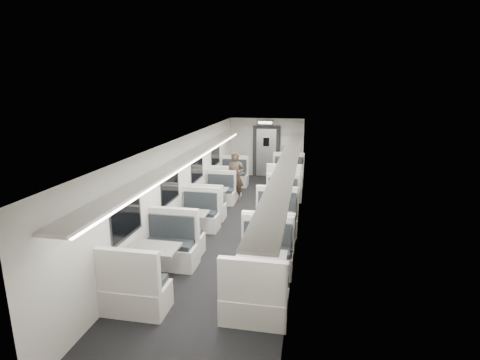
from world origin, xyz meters
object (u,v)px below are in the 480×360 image
at_px(booth_left_d, 154,266).
at_px(booth_right_d, 261,274).
at_px(booth_left_a, 230,181).
at_px(booth_left_b, 214,199).
at_px(passenger, 235,177).
at_px(booth_left_c, 191,226).
at_px(exit_sign, 265,122).
at_px(booth_right_c, 273,230).
at_px(booth_right_b, 280,206).
at_px(vestibule_door, 266,152).
at_px(booth_right_a, 286,181).

bearing_deg(booth_left_d, booth_right_d, 2.39).
xyz_separation_m(booth_left_a, booth_left_b, (0.00, -2.18, -0.02)).
height_order(booth_left_d, passenger, passenger).
distance_m(booth_left_c, exit_sign, 6.83).
xyz_separation_m(booth_left_b, booth_right_d, (2.00, -4.39, 0.04)).
height_order(booth_right_c, passenger, passenger).
bearing_deg(booth_right_b, booth_left_a, 129.22).
relative_size(booth_left_a, booth_right_c, 0.94).
height_order(booth_right_c, vestibule_door, vestibule_door).
height_order(booth_left_b, booth_left_c, booth_left_c).
height_order(booth_right_b, exit_sign, exit_sign).
xyz_separation_m(booth_right_d, vestibule_door, (-1.00, 9.05, 0.65)).
xyz_separation_m(booth_right_d, exit_sign, (-1.00, 8.57, 1.89)).
xyz_separation_m(booth_right_a, exit_sign, (-1.00, 1.83, 1.86)).
height_order(booth_left_c, booth_right_d, booth_right_d).
bearing_deg(booth_right_a, booth_left_a, -175.21).
xyz_separation_m(booth_left_d, booth_right_b, (2.00, 4.20, -0.04)).
distance_m(booth_right_b, booth_right_c, 2.00).
xyz_separation_m(booth_left_b, booth_right_b, (2.00, -0.27, 0.01)).
bearing_deg(exit_sign, booth_right_a, -61.37).
relative_size(booth_left_b, vestibule_door, 0.93).
bearing_deg(booth_left_d, booth_right_a, 73.65).
bearing_deg(booth_left_d, vestibule_door, 83.75).
bearing_deg(booth_right_d, passenger, 106.04).
xyz_separation_m(booth_right_c, booth_right_d, (0.00, -2.12, -0.01)).
xyz_separation_m(booth_left_b, booth_left_c, (0.00, -2.31, 0.02)).
xyz_separation_m(booth_right_a, booth_right_c, (0.00, -4.62, -0.02)).
xyz_separation_m(booth_left_b, vestibule_door, (1.00, 4.67, 0.69)).
height_order(booth_left_c, booth_right_c, booth_right_c).
bearing_deg(passenger, vestibule_door, 81.35).
bearing_deg(booth_left_a, booth_left_c, -90.00).
distance_m(booth_left_b, booth_right_d, 4.82).
distance_m(booth_right_b, exit_sign, 4.95).
bearing_deg(booth_left_d, booth_right_b, 64.53).
height_order(booth_left_d, booth_right_c, booth_left_d).
bearing_deg(booth_right_d, booth_left_b, 114.51).
height_order(booth_right_b, passenger, passenger).
bearing_deg(vestibule_door, booth_left_b, -102.10).
bearing_deg(booth_right_b, exit_sign, 102.67).
distance_m(booth_right_b, booth_right_d, 4.12).
height_order(booth_right_b, booth_right_d, booth_right_d).
relative_size(booth_right_b, booth_right_d, 0.92).
height_order(booth_right_a, vestibule_door, vestibule_door).
distance_m(booth_left_c, booth_right_c, 2.00).
bearing_deg(booth_right_c, booth_right_b, 90.00).
bearing_deg(booth_left_b, passenger, 69.68).
height_order(booth_left_a, booth_right_b, booth_left_a).
bearing_deg(booth_right_b, booth_left_b, 172.27).
bearing_deg(booth_right_d, exit_sign, 96.66).
bearing_deg(booth_left_b, booth_right_c, -48.62).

